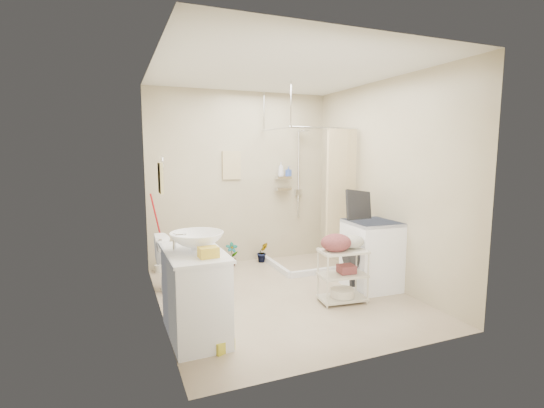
{
  "coord_description": "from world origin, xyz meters",
  "views": [
    {
      "loc": [
        -1.81,
        -4.14,
        1.71
      ],
      "look_at": [
        -0.03,
        0.25,
        1.07
      ],
      "focal_mm": 26.0,
      "sensor_mm": 36.0,
      "label": 1
    }
  ],
  "objects_px": {
    "washing_machine": "(372,255)",
    "laundry_rack": "(343,271)",
    "vanity": "(195,294)",
    "toilet": "(184,261)"
  },
  "relations": [
    {
      "from": "vanity",
      "to": "laundry_rack",
      "type": "relative_size",
      "value": 1.26
    },
    {
      "from": "vanity",
      "to": "washing_machine",
      "type": "xyz_separation_m",
      "value": [
        2.3,
        0.47,
        0.02
      ]
    },
    {
      "from": "washing_machine",
      "to": "laundry_rack",
      "type": "xyz_separation_m",
      "value": [
        -0.59,
        -0.26,
        -0.06
      ]
    },
    {
      "from": "vanity",
      "to": "toilet",
      "type": "relative_size",
      "value": 1.32
    },
    {
      "from": "vanity",
      "to": "toilet",
      "type": "distance_m",
      "value": 1.33
    },
    {
      "from": "vanity",
      "to": "toilet",
      "type": "xyz_separation_m",
      "value": [
        0.12,
        1.32,
        -0.06
      ]
    },
    {
      "from": "toilet",
      "to": "washing_machine",
      "type": "relative_size",
      "value": 0.82
    },
    {
      "from": "toilet",
      "to": "laundry_rack",
      "type": "relative_size",
      "value": 0.96
    },
    {
      "from": "washing_machine",
      "to": "laundry_rack",
      "type": "height_order",
      "value": "washing_machine"
    },
    {
      "from": "toilet",
      "to": "washing_machine",
      "type": "distance_m",
      "value": 2.34
    }
  ]
}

